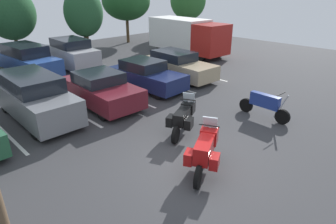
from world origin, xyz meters
The scene contains 16 objects.
ground centered at (0.00, 0.00, -0.05)m, with size 44.00×44.00×0.10m, color #38383A.
motorcycle_touring centered at (0.02, -0.41, 0.68)m, with size 2.02×1.32×1.44m.
motorcycle_second centered at (4.65, 0.18, 0.60)m, with size 0.62×2.26×1.23m.
motorcycle_third centered at (1.34, 1.64, 0.63)m, with size 2.04×1.25×1.35m.
parking_stripes centered at (-0.60, 6.43, 0.00)m, with size 16.88×4.74×0.01m.
car_grey centered at (-1.94, 6.72, 0.91)m, with size 1.86×4.88×1.82m.
car_maroon centered at (0.72, 6.11, 0.74)m, with size 2.09×4.44×1.52m.
car_navy centered at (3.73, 6.44, 0.72)m, with size 1.95×4.40×1.49m.
car_tan centered at (6.35, 6.67, 0.75)m, with size 2.03×4.87×1.53m.
car_far_blue centered at (0.28, 13.20, 0.92)m, with size 2.18×4.82×1.86m.
car_far_silver centered at (3.09, 13.15, 0.94)m, with size 2.01×4.38×1.91m.
box_truck centered at (11.70, 10.70, 1.48)m, with size 2.80×7.01×2.71m.
tree_center_right centered at (19.19, 17.29, 3.66)m, with size 3.82×3.82×5.69m.
tree_right centered at (5.93, 16.15, 3.19)m, with size 2.92×2.92×5.01m.
tree_center centered at (11.64, 18.30, 3.79)m, with size 4.46×4.46×5.55m.
tree_left centered at (1.45, 18.43, 3.26)m, with size 3.42×3.42×5.14m.
Camera 1 is at (-5.79, -4.73, 4.96)m, focal length 30.75 mm.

